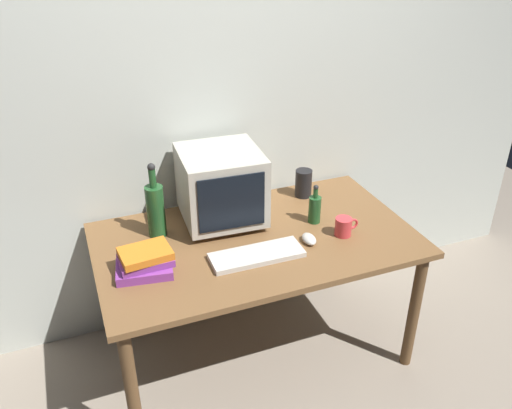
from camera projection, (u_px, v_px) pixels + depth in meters
ground_plane at (256, 348)px, 2.86m from camera, size 6.00×6.00×0.00m
back_wall at (220, 97)px, 2.66m from camera, size 4.00×0.08×2.50m
desk at (256, 251)px, 2.56m from camera, size 1.50×0.86×0.71m
crt_monitor at (221, 186)px, 2.57m from camera, size 0.40×0.41×0.37m
keyboard at (257, 255)px, 2.37m from camera, size 0.42×0.16×0.02m
computer_mouse at (309, 239)px, 2.47m from camera, size 0.07×0.10×0.04m
bottle_tall at (156, 209)px, 2.47m from camera, size 0.09×0.09×0.37m
bottle_short at (315, 208)px, 2.61m from camera, size 0.06×0.06×0.20m
book_stack at (145, 262)px, 2.25m from camera, size 0.26×0.20×0.11m
mug at (344, 227)px, 2.52m from camera, size 0.12×0.08×0.09m
metal_canister at (303, 183)px, 2.85m from camera, size 0.09×0.09×0.15m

